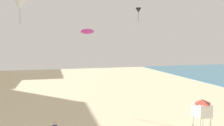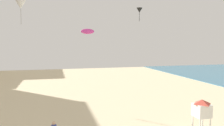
% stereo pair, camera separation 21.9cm
% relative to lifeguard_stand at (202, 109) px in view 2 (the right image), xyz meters
% --- Properties ---
extents(lifeguard_stand, '(1.10, 1.10, 2.55)m').
position_rel_lifeguard_stand_xyz_m(lifeguard_stand, '(0.00, 0.00, 0.00)').
color(lifeguard_stand, white).
rests_on(lifeguard_stand, ground).
extents(kite_black_delta, '(1.02, 1.02, 2.31)m').
position_rel_lifeguard_stand_xyz_m(kite_black_delta, '(3.49, 22.07, 10.69)').
color(kite_black_delta, black).
extents(kite_magenta_parafoil_2, '(1.49, 0.41, 0.58)m').
position_rel_lifeguard_stand_xyz_m(kite_magenta_parafoil_2, '(-7.23, 10.25, 6.31)').
color(kite_magenta_parafoil_2, '#DB3D9E').
extents(kite_white_delta_2, '(1.32, 1.32, 3.01)m').
position_rel_lifeguard_stand_xyz_m(kite_white_delta_2, '(-14.77, 15.72, 9.83)').
color(kite_white_delta_2, white).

